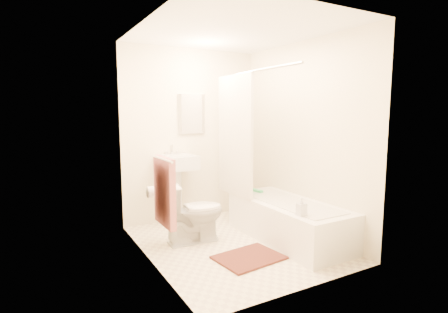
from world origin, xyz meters
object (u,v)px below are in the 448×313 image
bathtub (288,220)px  sink (176,186)px  soap_bottle (302,207)px  toilet (193,212)px  bath_mat (249,258)px

bathtub → sink: bearing=127.3°
sink → soap_bottle: 1.87m
bathtub → toilet: bearing=155.1°
soap_bottle → bath_mat: bearing=153.6°
toilet → bath_mat: bearing=-153.4°
toilet → soap_bottle: size_ratio=3.83×
toilet → soap_bottle: bearing=-137.0°
sink → bath_mat: bearing=-83.6°
bath_mat → soap_bottle: bearing=-26.4°
bath_mat → sink: bearing=98.3°
sink → soap_bottle: size_ratio=5.36×
toilet → soap_bottle: (0.80, -0.98, 0.19)m
bathtub → bath_mat: bearing=-160.6°
sink → bathtub: (0.94, -1.24, -0.28)m
soap_bottle → sink: bearing=112.1°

